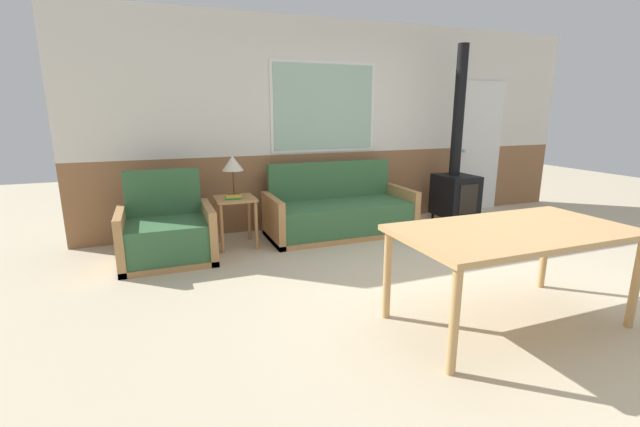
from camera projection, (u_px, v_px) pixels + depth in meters
ground_plane at (476, 290)px, 3.82m from camera, size 16.00×16.00×0.00m
wall_back at (351, 125)px, 5.86m from camera, size 7.20×0.09×2.70m
couch at (340, 214)px, 5.45m from camera, size 1.85×0.80×0.90m
armchair at (167, 235)px, 4.49m from camera, size 0.95×0.77×0.93m
side_table at (235, 208)px, 4.93m from camera, size 0.45×0.45×0.58m
table_lamp at (233, 165)px, 4.88m from camera, size 0.24×0.24×0.47m
book_stack at (234, 197)px, 4.82m from camera, size 0.20×0.16×0.04m
dining_table at (513, 238)px, 3.09m from camera, size 1.72×0.91×0.73m
wood_stove at (456, 179)px, 5.97m from camera, size 0.48×0.56×2.41m
entry_door at (478, 147)px, 6.67m from camera, size 0.84×0.09×1.98m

